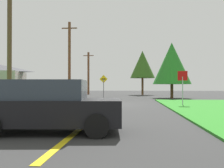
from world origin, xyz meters
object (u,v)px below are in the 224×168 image
(direction_sign, at_px, (104,84))
(utility_pole_near, at_px, (9,40))
(stop_sign, at_px, (183,82))
(car_behind_on_main_road, at_px, (50,106))
(oak_tree_left, at_px, (142,64))
(pine_tree_center, at_px, (172,63))
(parked_car_near_building, at_px, (40,93))
(utility_pole_far, at_px, (88,73))
(utility_pole_mid, at_px, (69,59))

(direction_sign, bearing_deg, utility_pole_near, -109.71)
(stop_sign, height_order, direction_sign, direction_sign)
(car_behind_on_main_road, xyz_separation_m, utility_pole_near, (-5.02, 7.09, 3.51))
(car_behind_on_main_road, relative_size, utility_pole_near, 0.53)
(stop_sign, distance_m, utility_pole_near, 12.00)
(oak_tree_left, xyz_separation_m, pine_tree_center, (3.02, -10.60, -0.83))
(car_behind_on_main_road, bearing_deg, parked_car_near_building, 107.06)
(utility_pole_near, xyz_separation_m, direction_sign, (4.41, 12.32, -2.65))
(parked_car_near_building, bearing_deg, utility_pole_far, 86.12)
(parked_car_near_building, xyz_separation_m, utility_pole_near, (1.26, -8.23, 3.51))
(utility_pole_near, bearing_deg, oak_tree_left, 70.13)
(stop_sign, distance_m, parked_car_near_building, 13.37)
(utility_pole_near, relative_size, utility_pole_mid, 0.93)
(utility_pole_far, bearing_deg, oak_tree_left, -9.94)
(parked_car_near_building, xyz_separation_m, pine_tree_center, (13.54, 6.78, 3.36))
(utility_pole_near, distance_m, direction_sign, 13.35)
(utility_pole_mid, height_order, pine_tree_center, utility_pole_mid)
(parked_car_near_building, relative_size, utility_pole_far, 0.59)
(utility_pole_far, xyz_separation_m, direction_sign, (4.38, -14.91, -2.08))
(stop_sign, distance_m, utility_pole_far, 26.32)
(car_behind_on_main_road, xyz_separation_m, direction_sign, (-0.61, 19.41, 0.86))
(car_behind_on_main_road, xyz_separation_m, oak_tree_left, (4.23, 32.70, 4.19))
(utility_pole_near, xyz_separation_m, oak_tree_left, (9.25, 25.61, 0.68))
(oak_tree_left, relative_size, pine_tree_center, 1.09)
(parked_car_near_building, bearing_deg, utility_pole_mid, 74.55)
(utility_pole_near, bearing_deg, car_behind_on_main_road, -54.71)
(car_behind_on_main_road, xyz_separation_m, utility_pole_far, (-4.99, 34.32, 2.94))
(utility_pole_near, height_order, oak_tree_left, utility_pole_near)
(stop_sign, distance_m, utility_pole_mid, 15.20)
(car_behind_on_main_road, distance_m, parked_car_near_building, 16.56)
(stop_sign, relative_size, utility_pole_near, 0.30)
(stop_sign, xyz_separation_m, pine_tree_center, (1.08, 11.53, 2.40))
(utility_pole_near, xyz_separation_m, utility_pole_far, (0.03, 27.23, -0.57))
(oak_tree_left, bearing_deg, parked_car_near_building, -121.18)
(car_behind_on_main_road, relative_size, pine_tree_center, 0.67)
(car_behind_on_main_road, height_order, oak_tree_left, oak_tree_left)
(parked_car_near_building, distance_m, direction_sign, 7.05)
(direction_sign, relative_size, oak_tree_left, 0.37)
(stop_sign, xyz_separation_m, utility_pole_far, (-11.16, 23.75, 1.99))
(utility_pole_near, height_order, pine_tree_center, utility_pole_near)
(car_behind_on_main_road, bearing_deg, utility_pole_near, 120.05)
(utility_pole_far, distance_m, oak_tree_left, 9.45)
(car_behind_on_main_road, distance_m, utility_pole_near, 9.37)
(oak_tree_left, bearing_deg, stop_sign, -84.99)
(pine_tree_center, bearing_deg, oak_tree_left, 105.89)
(utility_pole_mid, xyz_separation_m, direction_sign, (4.19, -1.29, -2.92))
(stop_sign, xyz_separation_m, car_behind_on_main_road, (-6.18, -10.57, -0.95))
(utility_pole_near, xyz_separation_m, utility_pole_mid, (0.23, 13.61, 0.28))
(utility_pole_far, relative_size, pine_tree_center, 1.10)
(utility_pole_mid, bearing_deg, direction_sign, -17.15)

